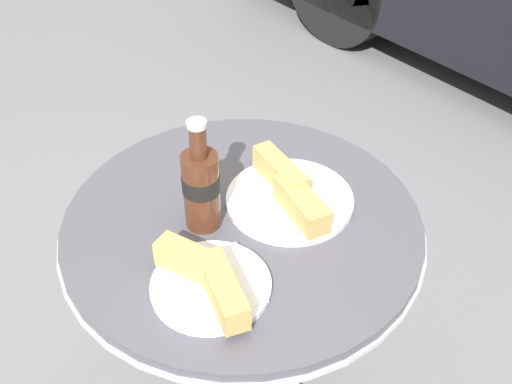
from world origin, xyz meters
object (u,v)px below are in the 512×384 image
at_px(lunch_plate_near, 290,195).
at_px(lunch_plate_far, 209,281).
at_px(cola_bottle_left, 201,186).
at_px(bistro_table, 243,280).

bearing_deg(lunch_plate_near, lunch_plate_far, -73.21).
height_order(cola_bottle_left, lunch_plate_far, cola_bottle_left).
bearing_deg(lunch_plate_near, bistro_table, -102.76).
distance_m(cola_bottle_left, lunch_plate_far, 0.18).
distance_m(bistro_table, cola_bottle_left, 0.27).
distance_m(bistro_table, lunch_plate_far, 0.27).
xyz_separation_m(bistro_table, cola_bottle_left, (-0.04, -0.06, 0.26)).
distance_m(cola_bottle_left, lunch_plate_near, 0.19).
bearing_deg(lunch_plate_far, cola_bottle_left, 146.68).
distance_m(lunch_plate_near, lunch_plate_far, 0.27).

